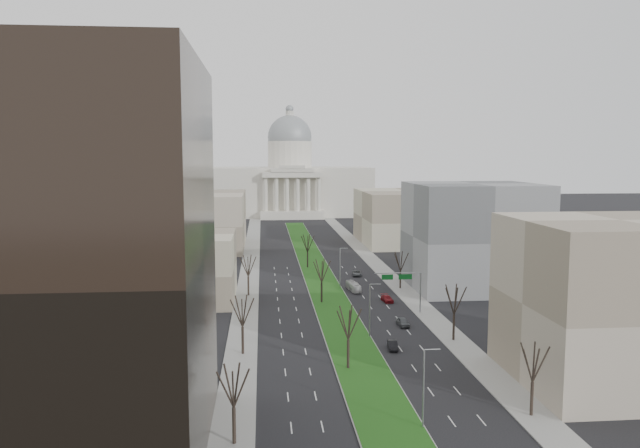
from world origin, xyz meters
TOP-DOWN VIEW (x-y plane):
  - ground at (0.00, 120.00)m, footprint 600.00×600.00m
  - median at (0.00, 118.99)m, footprint 8.00×222.03m
  - sidewalk_left at (-17.50, 95.00)m, footprint 5.00×330.00m
  - sidewalk_right at (17.50, 95.00)m, footprint 5.00×330.00m
  - capitol at (0.00, 269.59)m, footprint 80.00×46.00m
  - building_glass_tower at (-37.00, 18.00)m, footprint 34.00×30.00m
  - building_beige_left at (-33.00, 85.00)m, footprint 26.00×22.00m
  - building_tan_right at (33.00, 32.00)m, footprint 26.00×24.00m
  - building_grey_right at (34.00, 92.00)m, footprint 28.00×26.00m
  - building_far_left at (-35.00, 160.00)m, footprint 30.00×40.00m
  - building_far_right at (35.00, 165.00)m, footprint 30.00×40.00m
  - tree_left_near at (-17.20, 18.00)m, footprint 5.10×5.10m
  - tree_left_mid at (-17.20, 48.00)m, footprint 5.40×5.40m
  - tree_left_far at (-17.20, 88.00)m, footprint 5.28×5.28m
  - tree_right_near at (17.20, 22.00)m, footprint 5.16×5.16m
  - tree_right_mid at (17.20, 52.00)m, footprint 5.52×5.52m
  - tree_right_far at (17.20, 92.00)m, footprint 5.04×5.04m
  - tree_median_a at (-2.00, 40.00)m, footprint 5.40×5.40m
  - tree_median_b at (-2.00, 80.00)m, footprint 5.40×5.40m
  - tree_median_c at (-2.00, 120.00)m, footprint 5.40×5.40m
  - streetlamp_median_a at (3.76, 20.00)m, footprint 1.90×0.20m
  - streetlamp_median_b at (3.76, 55.00)m, footprint 1.90×0.20m
  - streetlamp_median_c at (3.76, 95.00)m, footprint 1.90×0.20m
  - mast_arm_signs at (13.49, 70.03)m, footprint 9.12×0.24m
  - car_grey_near at (10.86, 61.38)m, footprint 1.97×4.38m
  - car_black at (6.24, 48.35)m, footprint 1.80×4.15m
  - car_red at (11.68, 79.87)m, footprint 2.29×4.71m
  - car_grey_far at (9.60, 108.04)m, footprint 2.61×4.94m
  - box_van at (6.21, 90.71)m, footprint 2.53×7.40m

SIDE VIEW (x-z plane):
  - ground at x=0.00m, z-range 0.00..0.00m
  - sidewalk_left at x=-17.50m, z-range 0.00..0.15m
  - sidewalk_right at x=17.50m, z-range 0.00..0.15m
  - median at x=0.00m, z-range 0.00..0.20m
  - car_red at x=11.68m, z-range 0.00..1.32m
  - car_grey_far at x=9.60m, z-range 0.00..1.32m
  - car_black at x=6.24m, z-range 0.00..1.33m
  - car_grey_near at x=10.86m, z-range 0.00..1.46m
  - box_van at x=6.21m, z-range 0.00..2.02m
  - streetlamp_median_a at x=3.76m, z-range 0.23..9.39m
  - streetlamp_median_b at x=3.76m, z-range 0.23..9.39m
  - streetlamp_median_c at x=3.76m, z-range 0.23..9.39m
  - mast_arm_signs at x=13.49m, z-range 2.06..10.15m
  - tree_right_far at x=17.20m, z-range 1.99..11.07m
  - tree_left_near at x=-17.20m, z-range 2.02..11.20m
  - tree_right_near at x=17.20m, z-range 2.04..11.33m
  - tree_left_far at x=-17.20m, z-range 2.09..11.59m
  - tree_left_mid at x=-17.20m, z-range 2.14..11.86m
  - tree_median_a at x=-2.00m, z-range 2.14..11.86m
  - tree_median_b at x=-2.00m, z-range 2.14..11.86m
  - tree_median_c at x=-2.00m, z-range 2.14..11.86m
  - building_beige_left at x=-33.00m, z-range 0.00..14.00m
  - tree_right_mid at x=17.20m, z-range 2.19..12.12m
  - building_far_left at x=-35.00m, z-range 0.00..18.00m
  - building_far_right at x=35.00m, z-range 0.00..18.00m
  - building_tan_right at x=33.00m, z-range 0.00..22.00m
  - building_grey_right at x=34.00m, z-range 0.00..24.00m
  - capitol at x=0.00m, z-range -11.19..43.81m
  - building_glass_tower at x=-37.00m, z-range 0.00..40.00m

